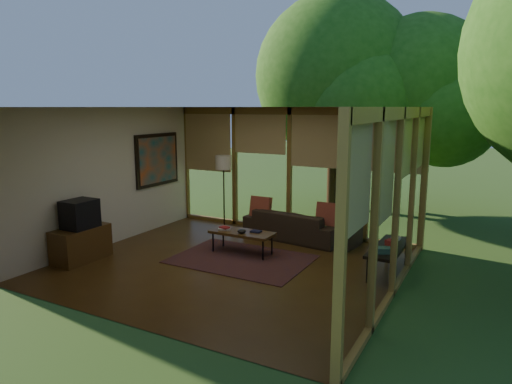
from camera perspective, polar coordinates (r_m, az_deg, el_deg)
The scene contains 25 objects.
floor at distance 8.02m, azimuth -3.32°, elevation -9.10°, with size 5.50×5.50×0.00m, color #563916.
ceiling at distance 7.55m, azimuth -3.54°, elevation 10.57°, with size 5.50×5.50×0.00m, color silver.
wall_left at distance 9.40m, azimuth -17.87°, elevation 1.81°, with size 0.04×5.00×2.70m, color silver.
wall_front at distance 5.74m, azimuth -16.63°, elevation -3.45°, with size 5.50×0.04×2.70m, color silver.
window_wall_back at distance 9.86m, azimuth 4.21°, elevation 2.68°, with size 5.50×0.12×2.70m, color olive.
window_wall_right at distance 6.68m, azimuth 17.11°, elevation -1.55°, with size 0.12×5.00×2.70m, color olive.
tree_nw at distance 12.58m, azimuth 10.00°, elevation 14.08°, with size 4.26×4.26×5.64m.
tree_ne at distance 12.34m, azimuth 19.84°, elevation 12.25°, with size 3.51×3.51×4.95m.
rug at distance 8.29m, azimuth -1.83°, elevation -8.37°, with size 2.38×1.69×0.01m, color brown.
sofa at distance 9.48m, azimuth 4.75°, elevation -4.11°, with size 2.05×0.80×0.60m, color #312518.
pillow_left at distance 9.68m, azimuth 0.59°, elevation -1.93°, with size 0.44×0.15×0.44m, color maroon.
pillow_right at distance 9.10m, azimuth 8.99°, elevation -2.83°, with size 0.46×0.15×0.46m, color maroon.
ct_book_lower at distance 8.62m, azimuth -3.94°, elevation -4.62°, with size 0.22×0.17×0.03m, color #B3A9A2.
ct_book_upper at distance 8.62m, azimuth -3.94°, elevation -4.44°, with size 0.17×0.13×0.03m, color maroon.
ct_book_side at distance 8.44m, azimuth -0.01°, elevation -4.95°, with size 0.19×0.14×0.03m, color black.
ct_bowl at distance 8.38m, azimuth -1.80°, elevation -4.92°, with size 0.16×0.16×0.07m, color black.
media_cabinet at distance 8.74m, azimuth -21.02°, elevation -6.07°, with size 0.50×1.00×0.60m, color #563817.
television at distance 8.59m, azimuth -21.17°, elevation -2.57°, with size 0.45×0.55×0.50m, color black.
console_book_a at distance 7.47m, azimuth 14.92°, elevation -6.93°, with size 0.24×0.18×0.09m, color #355E4F.
console_book_b at distance 7.89m, azimuth 15.69°, elevation -6.01°, with size 0.20×0.15×0.09m, color maroon.
console_book_c at distance 8.27m, azimuth 16.30°, elevation -5.41°, with size 0.20×0.14×0.05m, color #B3A9A2.
floor_lamp at distance 10.09m, azimuth -4.08°, elevation 3.18°, with size 0.36×0.36×1.65m.
coffee_table at distance 8.50m, azimuth -1.75°, elevation -5.18°, with size 1.20×0.50×0.43m.
side_console at distance 7.87m, azimuth 15.57°, elevation -6.74°, with size 0.60×1.40×0.46m.
wall_painting at distance 10.36m, azimuth -12.22°, elevation 3.96°, with size 0.06×1.35×1.15m.
Camera 1 is at (3.97, -6.43, 2.70)m, focal length 32.00 mm.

